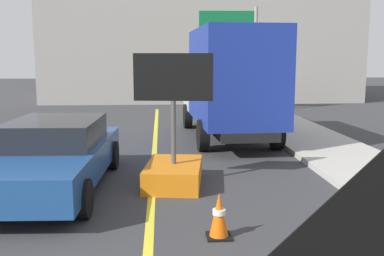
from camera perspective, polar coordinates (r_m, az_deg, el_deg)
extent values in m
cube|color=orange|center=(9.32, -2.33, -5.89)|extent=(1.32, 1.93, 0.45)
cylinder|color=#4C4C4C|center=(9.13, -2.37, -0.57)|extent=(0.10, 0.10, 1.30)
cube|color=black|center=(9.02, -2.41, 6.49)|extent=(1.60, 0.28, 0.95)
sphere|color=yellow|center=(9.03, 1.12, 6.50)|extent=(0.09, 0.09, 0.09)
sphere|color=yellow|center=(9.05, -0.80, 6.51)|extent=(0.09, 0.09, 0.09)
sphere|color=yellow|center=(9.07, -2.70, 6.51)|extent=(0.09, 0.09, 0.09)
sphere|color=yellow|center=(9.11, -4.59, 6.50)|extent=(0.09, 0.09, 0.09)
sphere|color=yellow|center=(9.13, -5.67, 7.62)|extent=(0.09, 0.09, 0.09)
sphere|color=yellow|center=(9.14, -5.63, 5.36)|extent=(0.09, 0.09, 0.09)
cube|color=black|center=(14.70, 4.49, 0.95)|extent=(1.84, 6.70, 0.25)
cube|color=silver|center=(16.94, 3.00, 5.67)|extent=(2.31, 1.95, 1.90)
cube|color=navy|center=(13.57, 5.37, 6.68)|extent=(2.42, 4.61, 2.77)
cylinder|color=black|center=(16.77, -0.56, 1.53)|extent=(0.32, 0.91, 0.90)
cylinder|color=black|center=(17.12, 6.58, 1.63)|extent=(0.32, 0.91, 0.90)
cylinder|color=black|center=(12.60, 1.41, -0.93)|extent=(0.32, 0.91, 0.90)
cylinder|color=black|center=(13.06, 10.74, -0.74)|extent=(0.32, 0.91, 0.90)
cube|color=navy|center=(9.31, -17.21, -4.05)|extent=(2.12, 5.10, 0.60)
cube|color=black|center=(9.45, -16.96, -0.46)|extent=(1.78, 2.33, 0.50)
cylinder|color=black|center=(7.60, -13.68, -8.75)|extent=(0.25, 0.67, 0.66)
cylinder|color=black|center=(10.76, -10.08, -3.42)|extent=(0.25, 0.67, 0.66)
cylinder|color=black|center=(11.18, -19.47, -3.34)|extent=(0.25, 0.67, 0.66)
cylinder|color=gray|center=(21.87, 8.05, 8.55)|extent=(0.18, 0.18, 5.00)
cube|color=#0F6033|center=(21.73, 4.41, 12.97)|extent=(2.60, 0.16, 1.30)
cube|color=white|center=(21.77, 4.40, 12.96)|extent=(1.82, 0.08, 0.18)
cube|color=gray|center=(29.98, 0.83, 13.18)|extent=(18.72, 9.19, 9.67)
cube|color=black|center=(6.76, 3.43, -13.61)|extent=(0.36, 0.36, 0.03)
cone|color=#EA5B0C|center=(6.64, 3.46, -10.88)|extent=(0.28, 0.28, 0.65)
cylinder|color=white|center=(6.63, 3.46, -10.62)|extent=(0.19, 0.19, 0.08)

